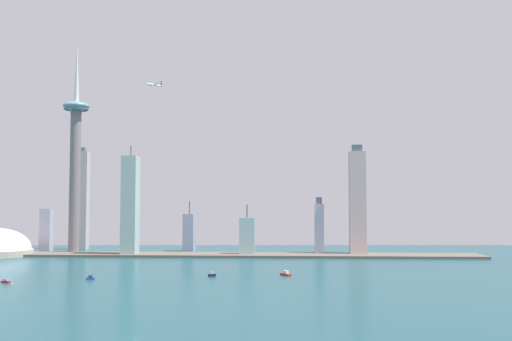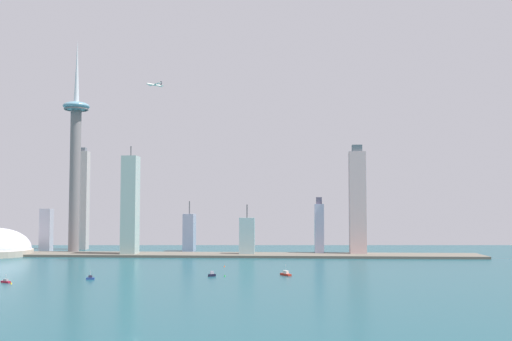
# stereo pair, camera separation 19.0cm
# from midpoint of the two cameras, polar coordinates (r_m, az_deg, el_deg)

# --- Properties ---
(ground_plane) EXTENTS (6000.00, 6000.00, 0.00)m
(ground_plane) POSITION_cam_midpoint_polar(r_m,az_deg,el_deg) (320.01, -11.86, -15.90)
(ground_plane) COLOR #184751
(waterfront_pier) EXTENTS (682.91, 60.86, 3.23)m
(waterfront_pier) POSITION_cam_midpoint_polar(r_m,az_deg,el_deg) (792.76, -2.71, -8.38)
(waterfront_pier) COLOR #5E584D
(waterfront_pier) RESTS_ON ground
(observation_tower) EXTENTS (37.82, 37.82, 312.11)m
(observation_tower) POSITION_cam_midpoint_polar(r_m,az_deg,el_deg) (871.50, -17.50, 1.87)
(observation_tower) COLOR slate
(observation_tower) RESTS_ON ground
(skyscraper_0) EXTENTS (20.47, 25.27, 151.14)m
(skyscraper_0) POSITION_cam_midpoint_polar(r_m,az_deg,el_deg) (808.37, -12.38, -3.45)
(skyscraper_0) COLOR #A1B9B1
(skyscraper_0) RESTS_ON ground
(skyscraper_1) EXTENTS (16.10, 27.11, 75.72)m
(skyscraper_1) POSITION_cam_midpoint_polar(r_m,az_deg,el_deg) (878.12, -6.64, -6.14)
(skyscraper_1) COLOR #9399B5
(skyscraper_1) RESTS_ON ground
(skyscraper_2) EXTENTS (22.50, 16.32, 153.38)m
(skyscraper_2) POSITION_cam_midpoint_polar(r_m,az_deg,el_deg) (807.57, 10.06, -3.11)
(skyscraper_2) COLOR beige
(skyscraper_2) RESTS_ON ground
(skyscraper_3) EXTENTS (12.59, 20.25, 80.74)m
(skyscraper_3) POSITION_cam_midpoint_polar(r_m,az_deg,el_deg) (813.87, 6.30, -5.70)
(skyscraper_3) COLOR #ADB1CF
(skyscraper_3) RESTS_ON ground
(skyscraper_4) EXTENTS (16.43, 14.43, 64.25)m
(skyscraper_4) POSITION_cam_midpoint_polar(r_m,az_deg,el_deg) (918.60, -20.12, -5.59)
(skyscraper_4) COLOR #ADAAB8
(skyscraper_4) RESTS_ON ground
(skyscraper_5) EXTENTS (23.44, 15.62, 160.74)m
(skyscraper_5) POSITION_cam_midpoint_polar(r_m,az_deg,el_deg) (948.26, -17.02, -2.78)
(skyscraper_5) COLOR #B1A4A1
(skyscraper_5) RESTS_ON ground
(skyscraper_6) EXTENTS (20.95, 12.30, 70.48)m
(skyscraper_6) POSITION_cam_midpoint_polar(r_m,az_deg,el_deg) (791.34, -0.89, -6.60)
(skyscraper_6) COLOR #A4C1C3
(skyscraper_6) RESTS_ON ground
(boat_0) EXTENTS (11.51, 13.15, 11.05)m
(boat_0) POSITION_cam_midpoint_polar(r_m,az_deg,el_deg) (575.82, 2.98, -10.21)
(boat_0) COLOR #A72519
(boat_0) RESTS_ON ground
(boat_1) EXTENTS (10.43, 7.03, 7.65)m
(boat_1) POSITION_cam_midpoint_polar(r_m,az_deg,el_deg) (568.23, -23.61, -10.07)
(boat_1) COLOR #B0192F
(boat_1) RESTS_ON ground
(boat_3) EXTENTS (7.68, 2.94, 7.39)m
(boat_3) POSITION_cam_midpoint_polar(r_m,az_deg,el_deg) (565.86, -16.13, -10.23)
(boat_3) COLOR #27428D
(boat_3) RESTS_ON ground
(boat_4) EXTENTS (7.51, 5.16, 5.15)m
(boat_4) POSITION_cam_midpoint_polar(r_m,az_deg,el_deg) (569.04, -4.40, -10.27)
(boat_4) COLOR black
(boat_4) RESTS_ON ground
(channel_buoy_0) EXTENTS (1.59, 1.59, 1.78)m
(channel_buoy_0) POSITION_cam_midpoint_polar(r_m,az_deg,el_deg) (568.73, -3.11, -10.38)
(channel_buoy_0) COLOR green
(channel_buoy_0) RESTS_ON ground
(channel_buoy_1) EXTENTS (1.42, 1.42, 2.03)m
(channel_buoy_1) POSITION_cam_midpoint_polar(r_m,az_deg,el_deg) (556.41, -23.15, -10.25)
(channel_buoy_1) COLOR yellow
(channel_buoy_1) RESTS_ON ground
(channel_buoy_2) EXTENTS (1.70, 1.70, 1.58)m
(channel_buoy_2) POSITION_cam_midpoint_polar(r_m,az_deg,el_deg) (655.87, -3.15, -9.47)
(channel_buoy_2) COLOR #E54C19
(channel_buoy_2) RESTS_ON ground
(airplane) EXTENTS (20.13, 19.98, 7.05)m
(airplane) POSITION_cam_midpoint_polar(r_m,az_deg,el_deg) (732.80, -10.01, 8.40)
(airplane) COLOR silver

